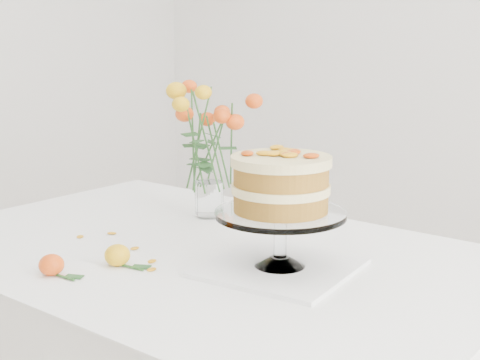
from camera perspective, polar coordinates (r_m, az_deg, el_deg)
name	(u,v)px	position (r m, az deg, el deg)	size (l,w,h in m)	color
table	(200,281)	(1.64, -3.40, -8.59)	(1.43, 0.93, 0.76)	tan
napkin	(280,268)	(1.47, 3.42, -7.49)	(0.30, 0.30, 0.01)	white
cake_stand	(281,190)	(1.42, 3.50, -0.83)	(0.28, 0.28, 0.25)	white
rose_vase	(209,134)	(1.85, -2.70, 3.97)	(0.32, 0.32, 0.40)	white
loose_rose_near	(117,255)	(1.51, -10.41, -6.34)	(0.10, 0.06, 0.05)	yellow
loose_rose_far	(52,265)	(1.49, -15.78, -6.99)	(0.10, 0.05, 0.05)	#D7470A
stray_petal_a	(135,248)	(1.63, -8.98, -5.79)	(0.03, 0.02, 0.00)	orange
stray_petal_b	(152,261)	(1.53, -7.52, -6.88)	(0.03, 0.02, 0.00)	orange
stray_petal_c	(152,270)	(1.48, -7.55, -7.59)	(0.03, 0.02, 0.00)	orange
stray_petal_d	(112,233)	(1.76, -10.88, -4.49)	(0.03, 0.02, 0.00)	orange
stray_petal_e	(80,237)	(1.75, -13.49, -4.73)	(0.03, 0.02, 0.00)	orange
stray_petal_f	(284,286)	(1.38, 3.75, -8.98)	(0.03, 0.02, 0.00)	orange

